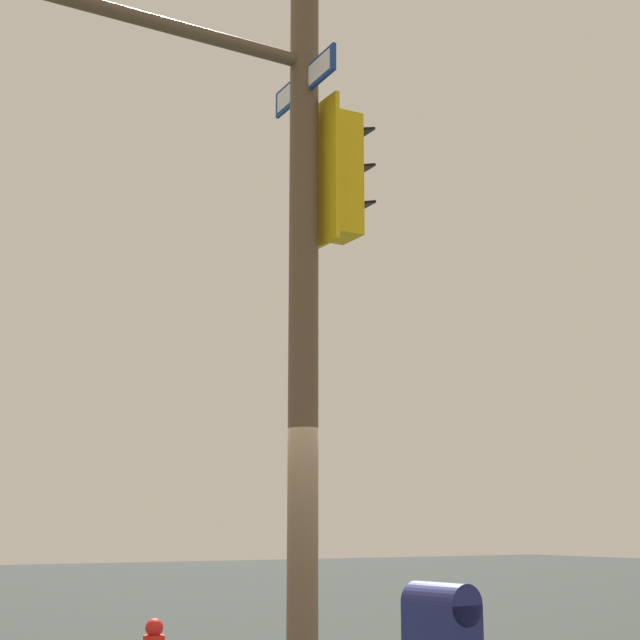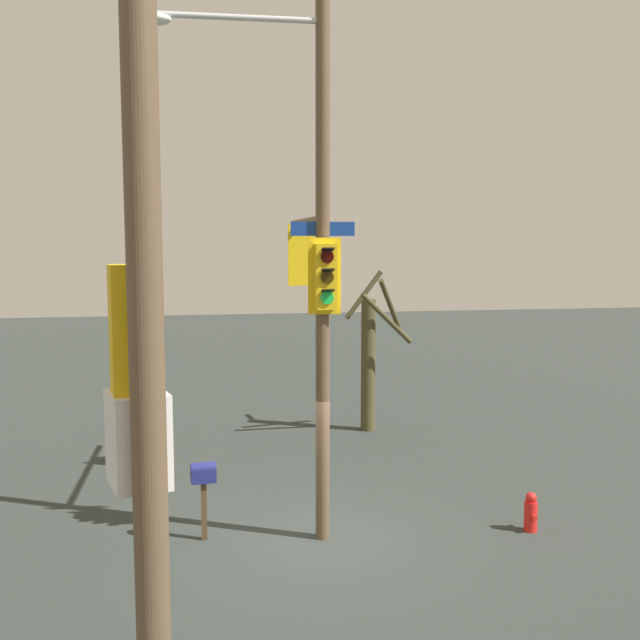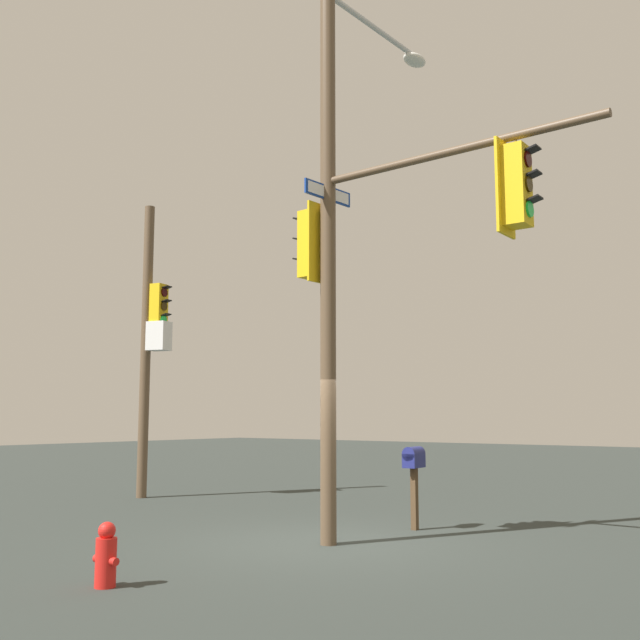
% 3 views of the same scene
% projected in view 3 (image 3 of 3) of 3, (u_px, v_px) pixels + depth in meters
% --- Properties ---
extents(ground_plane, '(80.00, 80.00, 0.00)m').
position_uv_depth(ground_plane, '(328.00, 544.00, 11.35)').
color(ground_plane, '#2E3430').
extents(main_signal_pole_assembly, '(5.12, 3.62, 9.40)m').
position_uv_depth(main_signal_pole_assembly, '(362.00, 213.00, 11.69)').
color(main_signal_pole_assembly, brown).
rests_on(main_signal_pole_assembly, ground).
extents(secondary_pole_assembly, '(0.79, 0.52, 7.15)m').
position_uv_depth(secondary_pole_assembly, '(151.00, 338.00, 18.20)').
color(secondary_pole_assembly, brown).
rests_on(secondary_pole_assembly, ground).
extents(fire_hydrant, '(0.38, 0.24, 0.73)m').
position_uv_depth(fire_hydrant, '(106.00, 556.00, 8.51)').
color(fire_hydrant, red).
rests_on(fire_hydrant, ground).
extents(mailbox, '(0.27, 0.46, 1.41)m').
position_uv_depth(mailbox, '(414.00, 464.00, 12.88)').
color(mailbox, '#4C3823').
rests_on(mailbox, ground).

